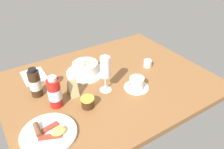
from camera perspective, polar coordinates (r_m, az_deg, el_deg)
ground_plane at (r=121.78cm, az=-0.94°, el=-2.37°), size 110.00×84.00×3.00cm
porridge_bowl at (r=126.57cm, az=-6.82°, el=1.54°), size 22.03×22.03×7.70cm
cutlery_setting at (r=132.07cm, az=-19.34°, el=-0.41°), size 12.34×16.91×0.90cm
coffee_cup at (r=115.34cm, az=6.30°, el=-2.28°), size 13.17×13.05×6.23cm
creamer_jug at (r=134.38cm, az=9.11°, el=2.84°), size 5.36×5.30×4.92cm
wine_glass at (r=107.66cm, az=-1.75°, el=1.43°), size 6.16×6.16×19.36cm
jam_jar at (r=104.01cm, az=-6.25°, el=-7.09°), size 6.26×6.26×5.15cm
sauce_bottle_brown at (r=113.76cm, az=-19.09°, el=-2.13°), size 5.74×5.74×15.39cm
sauce_bottle_red at (r=104.35cm, az=-14.49°, el=-4.57°), size 6.12×6.12×16.18cm
breakfast_plate at (r=95.82cm, az=-15.83°, el=-14.32°), size 22.81×22.81×3.70cm
menu_card at (r=110.52cm, az=-10.10°, el=-3.34°), size 4.58×5.84×9.28cm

